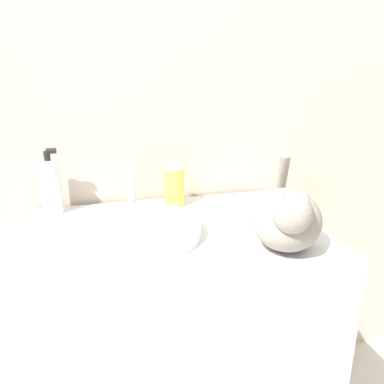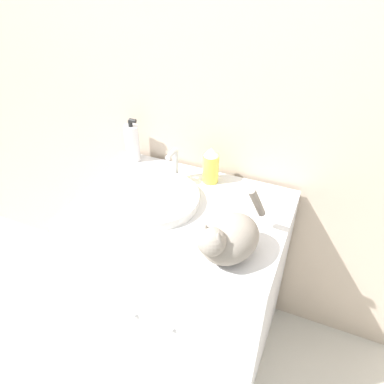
# 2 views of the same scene
# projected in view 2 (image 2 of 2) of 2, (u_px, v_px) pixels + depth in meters

# --- Properties ---
(ground_plane) EXTENTS (8.00, 8.00, 0.00)m
(ground_plane) POSITION_uv_depth(u_px,v_px,m) (159.00, 378.00, 1.77)
(ground_plane) COLOR beige
(wall_back) EXTENTS (6.00, 0.05, 2.50)m
(wall_back) POSITION_uv_depth(u_px,v_px,m) (214.00, 76.00, 1.48)
(wall_back) COLOR #C6B29E
(wall_back) RESTS_ON ground_plane
(vanity_cabinet) EXTENTS (0.84, 0.60, 0.83)m
(vanity_cabinet) POSITION_uv_depth(u_px,v_px,m) (183.00, 276.00, 1.74)
(vanity_cabinet) COLOR silver
(vanity_cabinet) RESTS_ON ground_plane
(sink_basin) EXTENTS (0.35, 0.35, 0.04)m
(sink_basin) POSITION_uv_depth(u_px,v_px,m) (156.00, 199.00, 1.50)
(sink_basin) COLOR silver
(sink_basin) RESTS_ON vanity_cabinet
(faucet) EXTENTS (0.14, 0.09, 0.15)m
(faucet) POSITION_uv_depth(u_px,v_px,m) (175.00, 166.00, 1.60)
(faucet) COLOR silver
(faucet) RESTS_ON vanity_cabinet
(cat) EXTENTS (0.24, 0.33, 0.23)m
(cat) POSITION_uv_depth(u_px,v_px,m) (228.00, 238.00, 1.22)
(cat) COLOR gray
(cat) RESTS_ON vanity_cabinet
(soap_bottle) EXTENTS (0.06, 0.06, 0.21)m
(soap_bottle) POSITION_uv_depth(u_px,v_px,m) (132.00, 143.00, 1.72)
(soap_bottle) COLOR silver
(soap_bottle) RESTS_ON vanity_cabinet
(spray_bottle) EXTENTS (0.07, 0.07, 0.17)m
(spray_bottle) POSITION_uv_depth(u_px,v_px,m) (211.00, 165.00, 1.58)
(spray_bottle) COLOR #EADB4C
(spray_bottle) RESTS_ON vanity_cabinet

